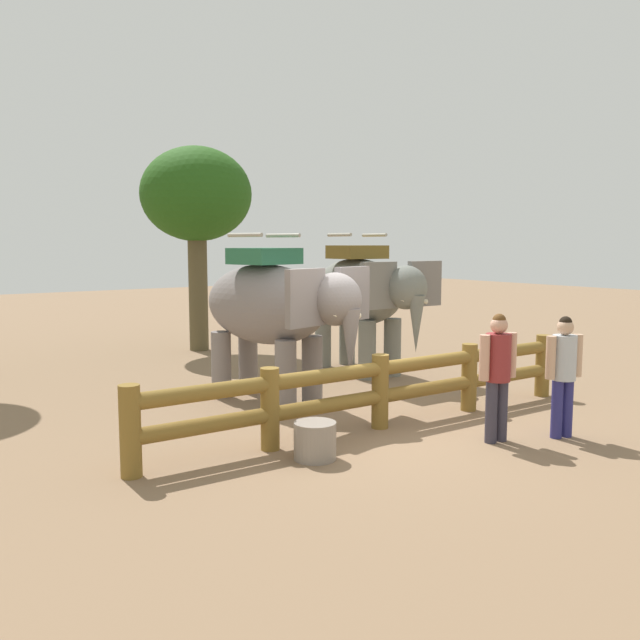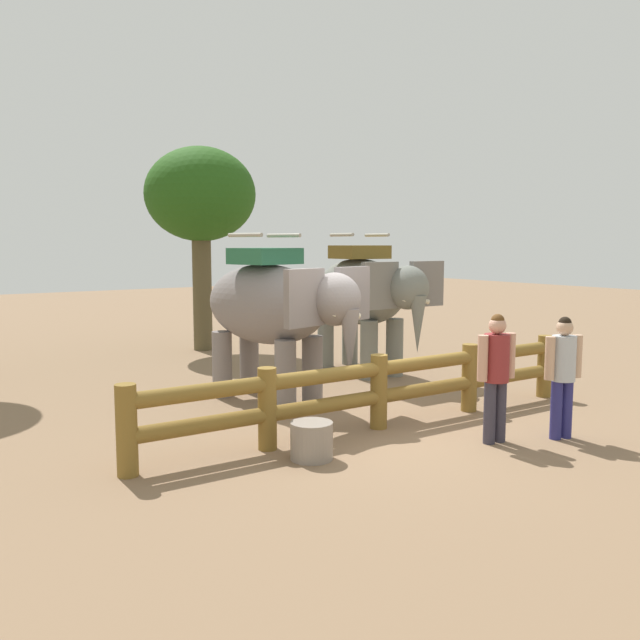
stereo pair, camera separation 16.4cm
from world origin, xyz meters
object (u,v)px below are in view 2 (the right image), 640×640
(log_fence, at_px, (379,386))
(tourist_woman_in_black, at_px, (496,369))
(elephant_near_left, at_px, (275,308))
(tourist_man_in_blue, at_px, (563,369))
(elephant_center, at_px, (365,295))
(feed_bucket, at_px, (312,441))
(tree_far_left, at_px, (200,198))

(log_fence, height_order, tourist_woman_in_black, tourist_woman_in_black)
(elephant_near_left, bearing_deg, tourist_man_in_blue, -61.51)
(elephant_center, xyz_separation_m, feed_bucket, (-3.89, -3.92, -1.34))
(log_fence, relative_size, feed_bucket, 14.31)
(elephant_near_left, xyz_separation_m, tourist_man_in_blue, (2.12, -3.91, -0.60))
(elephant_center, distance_m, feed_bucket, 5.68)
(tourist_woman_in_black, bearing_deg, tree_far_left, 89.52)
(elephant_near_left, relative_size, tourist_man_in_blue, 2.01)
(tourist_man_in_blue, bearing_deg, elephant_center, 82.68)
(elephant_near_left, distance_m, feed_bucket, 3.26)
(log_fence, distance_m, feed_bucket, 1.70)
(tourist_man_in_blue, bearing_deg, tree_far_left, 94.78)
(tourist_woman_in_black, height_order, feed_bucket, tourist_woman_in_black)
(tree_far_left, distance_m, feed_bucket, 9.47)
(log_fence, height_order, feed_bucket, log_fence)
(log_fence, distance_m, tourist_man_in_blue, 2.47)
(tourist_woman_in_black, relative_size, feed_bucket, 3.29)
(elephant_center, bearing_deg, feed_bucket, -134.81)
(log_fence, relative_size, elephant_center, 2.27)
(tourist_woman_in_black, height_order, tree_far_left, tree_far_left)
(log_fence, xyz_separation_m, elephant_center, (2.35, 3.31, 0.97))
(log_fence, height_order, tree_far_left, tree_far_left)
(tourist_woman_in_black, bearing_deg, log_fence, 120.47)
(log_fence, height_order, elephant_near_left, elephant_near_left)
(feed_bucket, bearing_deg, tree_far_left, 73.99)
(elephant_near_left, height_order, tourist_woman_in_black, elephant_near_left)
(log_fence, distance_m, tourist_woman_in_black, 1.66)
(elephant_center, xyz_separation_m, tree_far_left, (-1.46, 4.56, 2.11))
(elephant_center, xyz_separation_m, tourist_man_in_blue, (-0.65, -5.07, -0.62))
(elephant_center, relative_size, tourist_woman_in_black, 1.92)
(elephant_near_left, relative_size, elephant_center, 1.01)
(log_fence, xyz_separation_m, elephant_near_left, (-0.42, 2.15, 0.94))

